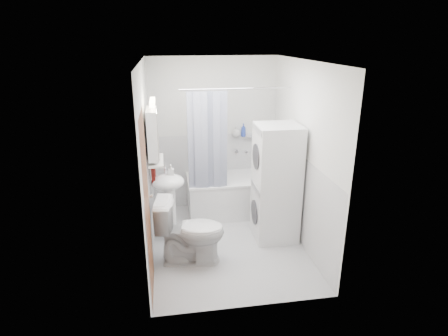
{
  "coord_description": "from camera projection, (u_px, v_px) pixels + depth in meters",
  "views": [
    {
      "loc": [
        -0.76,
        -4.42,
        2.67
      ],
      "look_at": [
        -0.02,
        0.15,
        1.03
      ],
      "focal_mm": 30.0,
      "sensor_mm": 36.0,
      "label": 1
    }
  ],
  "objects": [
    {
      "name": "washer_dryer",
      "position": [
        276.0,
        183.0,
        5.03
      ],
      "size": [
        0.59,
        0.57,
        1.6
      ],
      "rotation": [
        0.0,
        0.0,
        -0.01
      ],
      "color": "white",
      "rests_on": "ground"
    },
    {
      "name": "shower_caddy",
      "position": [
        249.0,
        137.0,
        5.98
      ],
      "size": [
        0.22,
        0.06,
        0.02
      ],
      "primitive_type": "cube",
      "color": "silver",
      "rests_on": "room_walls"
    },
    {
      "name": "wainscot",
      "position": [
        224.0,
        194.0,
        5.19
      ],
      "size": [
        1.98,
        2.58,
        2.58
      ],
      "color": "white",
      "rests_on": "ground"
    },
    {
      "name": "sink",
      "position": [
        169.0,
        192.0,
        4.99
      ],
      "size": [
        0.44,
        0.37,
        1.04
      ],
      "color": "white",
      "rests_on": "ground"
    },
    {
      "name": "floor",
      "position": [
        227.0,
        243.0,
        5.12
      ],
      "size": [
        2.6,
        2.6,
        0.0
      ],
      "primitive_type": "plane",
      "color": "#B4B5B9",
      "rests_on": "ground"
    },
    {
      "name": "shelf",
      "position": [
        156.0,
        160.0,
        4.68
      ],
      "size": [
        0.18,
        0.54,
        0.02
      ],
      "primitive_type": "cube",
      "color": "silver",
      "rests_on": "room_walls"
    },
    {
      "name": "curtain_rod",
      "position": [
        243.0,
        88.0,
        5.07
      ],
      "size": [
        1.74,
        0.02,
        0.02
      ],
      "primitive_type": "cylinder",
      "rotation": [
        0.0,
        1.57,
        0.0
      ],
      "color": "silver",
      "rests_on": "room_walls"
    },
    {
      "name": "shower_curtain",
      "position": [
        208.0,
        143.0,
        5.25
      ],
      "size": [
        0.55,
        0.02,
        1.45
      ],
      "color": "#16214E",
      "rests_on": "curtain_rod"
    },
    {
      "name": "medicine_cabinet",
      "position": [
        153.0,
        132.0,
        4.56
      ],
      "size": [
        0.13,
        0.5,
        0.71
      ],
      "color": "white",
      "rests_on": "room_walls"
    },
    {
      "name": "shelf_cup",
      "position": [
        156.0,
        153.0,
        4.77
      ],
      "size": [
        0.1,
        0.09,
        0.1
      ],
      "primitive_type": "imported",
      "color": "gray",
      "rests_on": "shelf"
    },
    {
      "name": "towel",
      "position": [
        152.0,
        149.0,
        4.88
      ],
      "size": [
        0.07,
        0.37,
        0.9
      ],
      "color": "#521C14",
      "rests_on": "room_walls"
    },
    {
      "name": "door",
      "position": [
        151.0,
        196.0,
        4.13
      ],
      "size": [
        0.05,
        2.0,
        2.0
      ],
      "color": "brown",
      "rests_on": "ground"
    },
    {
      "name": "soap_pump",
      "position": [
        171.0,
        174.0,
        4.93
      ],
      "size": [
        0.08,
        0.17,
        0.08
      ],
      "primitive_type": "imported",
      "color": "gray",
      "rests_on": "sink"
    },
    {
      "name": "tub_spout",
      "position": [
        246.0,
        151.0,
        6.06
      ],
      "size": [
        0.04,
        0.12,
        0.04
      ],
      "primitive_type": "cylinder",
      "rotation": [
        1.57,
        0.0,
        0.0
      ],
      "color": "silver",
      "rests_on": "room_walls"
    },
    {
      "name": "shampoo_a",
      "position": [
        236.0,
        133.0,
        5.92
      ],
      "size": [
        0.13,
        0.17,
        0.13
      ],
      "primitive_type": "imported",
      "color": "gray",
      "rests_on": "shower_caddy"
    },
    {
      "name": "shelf_bottle",
      "position": [
        156.0,
        161.0,
        4.52
      ],
      "size": [
        0.07,
        0.18,
        0.07
      ],
      "primitive_type": "imported",
      "color": "gray",
      "rests_on": "shelf"
    },
    {
      "name": "toilet",
      "position": [
        191.0,
        231.0,
        4.58
      ],
      "size": [
        0.89,
        0.58,
        0.82
      ],
      "primitive_type": "imported",
      "rotation": [
        0.0,
        0.0,
        1.43
      ],
      "color": "white",
      "rests_on": "ground"
    },
    {
      "name": "shampoo_b",
      "position": [
        243.0,
        134.0,
        5.95
      ],
      "size": [
        0.08,
        0.21,
        0.08
      ],
      "primitive_type": "imported",
      "color": "#2A43AB",
      "rests_on": "shower_caddy"
    },
    {
      "name": "room_walls",
      "position": [
        227.0,
        137.0,
        4.63
      ],
      "size": [
        2.6,
        2.6,
        2.6
      ],
      "color": "white",
      "rests_on": "ground"
    },
    {
      "name": "bathtub",
      "position": [
        237.0,
        193.0,
        5.92
      ],
      "size": [
        1.56,
        0.74,
        0.59
      ],
      "color": "white",
      "rests_on": "ground"
    }
  ]
}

